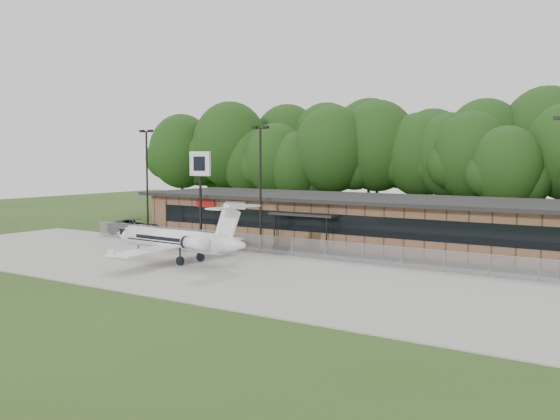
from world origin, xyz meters
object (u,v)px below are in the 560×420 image
Objects in this scene: terminal at (356,220)px; business_jet at (178,241)px; pole_sign at (200,173)px; suv at (136,227)px.

terminal is 17.00m from business_jet.
terminal is at bearing 70.64° from business_jet.
pole_sign is at bearing 124.56° from business_jet.
suv is (-21.11, -6.00, -1.37)m from terminal.
business_jet is 11.06m from pole_sign.
business_jet is 1.63× the size of pole_sign.
terminal is 14.33m from pole_sign.
suv is 10.92m from pole_sign.
terminal is at bearing -78.38° from suv.
suv is at bearing 169.51° from pole_sign.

